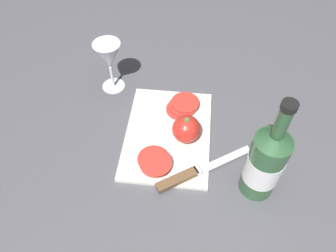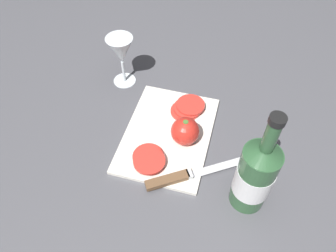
# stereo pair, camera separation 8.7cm
# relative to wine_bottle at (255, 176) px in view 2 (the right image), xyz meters

# --- Properties ---
(ground_plane) EXTENTS (3.00, 3.00, 0.00)m
(ground_plane) POSITION_rel_wine_bottle_xyz_m (0.05, 0.19, -0.11)
(ground_plane) COLOR #4C4C51
(cutting_board) EXTENTS (0.32, 0.23, 0.01)m
(cutting_board) POSITION_rel_wine_bottle_xyz_m (0.13, 0.23, -0.10)
(cutting_board) COLOR silver
(cutting_board) RESTS_ON ground_plane
(wine_bottle) EXTENTS (0.08, 0.08, 0.30)m
(wine_bottle) POSITION_rel_wine_bottle_xyz_m (0.00, 0.00, 0.00)
(wine_bottle) COLOR #2D5633
(wine_bottle) RESTS_ON ground_plane
(wine_glass) EXTENTS (0.08, 0.08, 0.16)m
(wine_glass) POSITION_rel_wine_bottle_xyz_m (0.31, 0.42, 0.01)
(wine_glass) COLOR silver
(wine_glass) RESTS_ON ground_plane
(whole_tomato) EXTENTS (0.08, 0.08, 0.08)m
(whole_tomato) POSITION_rel_wine_bottle_xyz_m (0.12, 0.18, -0.06)
(whole_tomato) COLOR red
(whole_tomato) RESTS_ON cutting_board
(knife) EXTENTS (0.17, 0.24, 0.01)m
(knife) POSITION_rel_wine_bottle_xyz_m (0.00, 0.17, -0.09)
(knife) COLOR silver
(knife) RESTS_ON cutting_board
(tomato_slice_stack_near) EXTENTS (0.10, 0.09, 0.02)m
(tomato_slice_stack_near) POSITION_rel_wine_bottle_xyz_m (0.03, 0.25, -0.09)
(tomato_slice_stack_near) COLOR red
(tomato_slice_stack_near) RESTS_ON cutting_board
(tomato_slice_stack_far) EXTENTS (0.10, 0.10, 0.02)m
(tomato_slice_stack_far) POSITION_rel_wine_bottle_xyz_m (0.23, 0.20, -0.09)
(tomato_slice_stack_far) COLOR red
(tomato_slice_stack_far) RESTS_ON cutting_board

